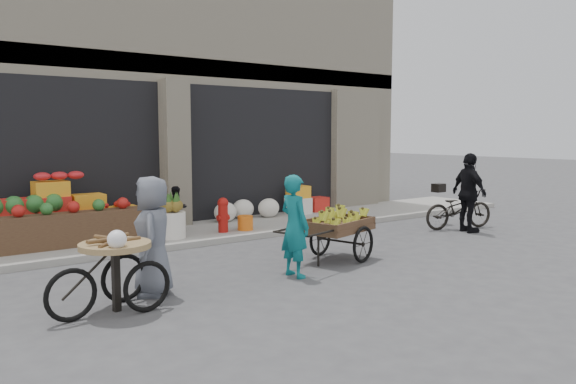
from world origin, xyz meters
TOP-DOWN VIEW (x-y plane):
  - ground at (0.00, 0.00)m, footprint 80.00×80.00m
  - sidewalk at (0.00, 4.10)m, footprint 18.00×2.20m
  - building at (0.00, 8.03)m, footprint 14.00×6.45m
  - fruit_display at (-2.48, 4.38)m, footprint 3.10×1.12m
  - pineapple_bin at (-0.75, 3.60)m, footprint 0.52×0.52m
  - fire_hydrant at (0.35, 3.55)m, footprint 0.22×0.22m
  - orange_bucket at (0.85, 3.50)m, footprint 0.32×0.32m
  - right_bay_goods at (2.61, 4.70)m, footprint 3.35×0.60m
  - seated_person at (-0.35, 4.20)m, footprint 0.51×0.43m
  - banana_cart at (0.81, 0.64)m, footprint 2.19×1.31m
  - vendor_woman at (-0.36, 0.24)m, footprint 0.39×0.57m
  - tricycle_cart at (-3.07, 0.21)m, footprint 1.45×0.94m
  - vendor_grey at (-2.42, 0.60)m, footprint 0.80×0.91m
  - bicycle at (5.13, 1.38)m, footprint 1.81×1.04m
  - cyclist at (4.93, 0.98)m, footprint 0.67×1.08m

SIDE VIEW (x-z plane):
  - ground at x=0.00m, z-range 0.00..0.00m
  - sidewalk at x=0.00m, z-range 0.00..0.12m
  - orange_bucket at x=0.85m, z-range 0.12..0.42m
  - pineapple_bin at x=-0.75m, z-range 0.12..0.62m
  - right_bay_goods at x=2.61m, z-range 0.06..0.76m
  - bicycle at x=5.13m, z-range 0.00..0.90m
  - fire_hydrant at x=0.35m, z-range 0.15..0.86m
  - tricycle_cart at x=-3.07m, z-range 0.09..1.04m
  - seated_person at x=-0.35m, z-range 0.12..1.05m
  - banana_cart at x=0.81m, z-range 0.20..1.06m
  - fruit_display at x=-2.48m, z-range 0.05..1.29m
  - vendor_woman at x=-0.36m, z-range 0.00..1.52m
  - vendor_grey at x=-2.42m, z-range 0.00..1.57m
  - cyclist at x=4.93m, z-range 0.00..1.71m
  - building at x=0.00m, z-range -0.13..6.87m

